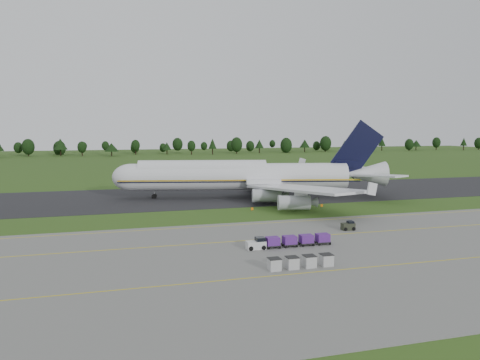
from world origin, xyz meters
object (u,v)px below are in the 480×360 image
object	(u,v)px
baggage_train	(288,241)
utility_cart	(348,227)
aircraft	(245,176)
uld_row	(301,262)
edge_markers	(288,207)

from	to	relation	value
baggage_train	utility_cart	size ratio (longest dim) A/B	5.82
aircraft	utility_cart	distance (m)	42.38
utility_cart	uld_row	xyz separation A→B (m)	(-16.82, -18.37, 0.17)
edge_markers	uld_row	bearing A→B (deg)	-109.45
aircraft	baggage_train	xyz separation A→B (m)	(-7.77, -49.46, -4.77)
aircraft	utility_cart	bearing A→B (deg)	-80.81
aircraft	edge_markers	size ratio (longest dim) A/B	4.16
aircraft	edge_markers	xyz separation A→B (m)	(4.76, -17.82, -5.42)
edge_markers	baggage_train	bearing A→B (deg)	-111.62
baggage_train	edge_markers	distance (m)	34.03
baggage_train	utility_cart	bearing A→B (deg)	28.65
aircraft	baggage_train	bearing A→B (deg)	-98.93
aircraft	uld_row	world-z (taller)	aircraft
utility_cart	edge_markers	xyz separation A→B (m)	(-1.96, 23.71, -0.39)
uld_row	utility_cart	bearing A→B (deg)	47.52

